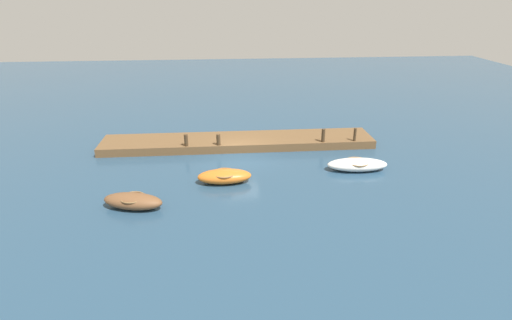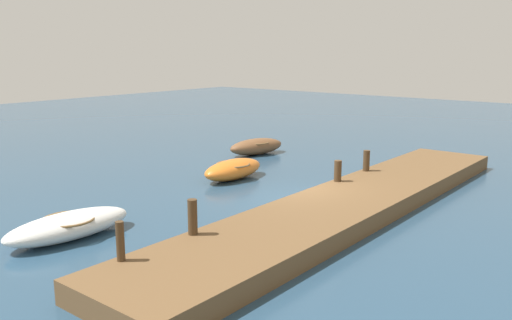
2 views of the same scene
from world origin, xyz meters
TOP-DOWN VIEW (x-y plane):
  - ground_plane at (0.00, 0.00)m, footprint 84.00×84.00m
  - dock_platform at (0.00, -2.15)m, footprint 19.35×3.12m
  - rowboat_brown at (5.81, 6.48)m, footprint 3.34×1.93m
  - rowboat_white at (-7.19, 2.82)m, footprint 3.82×1.63m
  - dinghy_orange at (1.08, 3.90)m, footprint 3.14×1.41m
  - mooring_post_west at (-8.15, -0.84)m, footprint 0.19×0.19m
  - mooring_post_mid_west at (-5.88, -0.84)m, footprint 0.25×0.25m
  - mooring_post_mid_east at (1.41, -0.84)m, footprint 0.27×0.27m
  - mooring_post_east at (3.60, -0.84)m, footprint 0.26×0.26m

SIDE VIEW (x-z plane):
  - ground_plane at x=0.00m, z-range 0.00..0.00m
  - dock_platform at x=0.00m, z-range 0.00..0.58m
  - rowboat_white at x=-7.19m, z-range 0.01..0.74m
  - rowboat_brown at x=5.81m, z-range 0.01..0.82m
  - dinghy_orange at x=1.08m, z-range 0.01..0.82m
  - mooring_post_mid_east at x=1.41m, z-range 0.58..1.34m
  - mooring_post_east at x=3.60m, z-range 0.58..1.39m
  - mooring_post_west at x=-8.15m, z-range 0.58..1.50m
  - mooring_post_mid_west at x=-5.88m, z-range 0.58..1.51m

